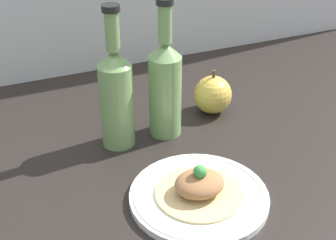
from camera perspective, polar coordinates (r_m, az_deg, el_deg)
name	(u,v)px	position (r cm, az deg, el deg)	size (l,w,h in cm)	color
ground_plane	(187,184)	(87.98, 2.38, -7.86)	(180.00, 110.00, 4.00)	black
plate	(199,196)	(81.15, 3.79, -9.22)	(23.92, 23.92, 1.53)	white
plated_food	(199,186)	(79.76, 3.84, -8.01)	(15.14, 15.14, 5.83)	#D6BC7F
cider_bottle_left	(116,95)	(90.75, -6.34, 3.10)	(6.69, 6.69, 28.65)	#729E5B
cider_bottle_right	(165,85)	(93.84, -0.36, 4.27)	(6.69, 6.69, 28.65)	#729E5B
apple	(213,95)	(105.26, 5.47, 3.10)	(8.58, 8.58, 10.23)	gold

